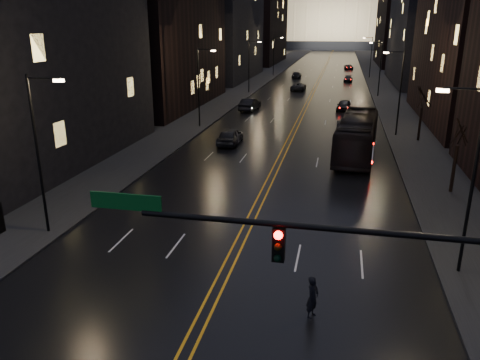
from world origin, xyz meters
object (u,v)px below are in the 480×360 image
Objects in this scene: traffic_signal at (367,269)px; oncoming_car_a at (230,136)px; bus at (357,136)px; oncoming_car_b at (250,104)px; pedestrian_a at (313,297)px; receding_car_a at (343,127)px.

oncoming_car_a is (-11.56, 32.86, -4.26)m from traffic_signal.
bus is 2.68× the size of oncoming_car_a.
oncoming_car_b is (-14.04, 21.39, -0.99)m from bus.
oncoming_car_a is at bearing 177.22° from bus.
traffic_signal is at bearing 109.07° from oncoming_car_a.
oncoming_car_b is at bearing 37.77° from pedestrian_a.
bus is at bearing 171.73° from oncoming_car_a.
bus is 2.55× the size of oncoming_car_b.
receding_car_a is 35.20m from pedestrian_a.
oncoming_car_b is at bearing 104.23° from traffic_signal.
receding_car_a is at bearing -146.87° from oncoming_car_a.
pedestrian_a is (-1.11, -35.18, 0.22)m from receding_car_a.
traffic_signal reaches higher than receding_car_a.
pedestrian_a is (-1.57, 5.00, -4.19)m from traffic_signal.
receding_car_a is (11.10, 7.33, -0.15)m from oncoming_car_a.
oncoming_car_a is at bearing 101.24° from oncoming_car_b.
pedestrian_a reaches higher than receding_car_a.
oncoming_car_b is at bearing 128.44° from bus.
traffic_signal is at bearing -86.13° from bus.
pedestrian_a is at bearing 107.43° from traffic_signal.
pedestrian_a reaches higher than oncoming_car_a.
receding_car_a is (-0.46, 40.19, -4.40)m from traffic_signal.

